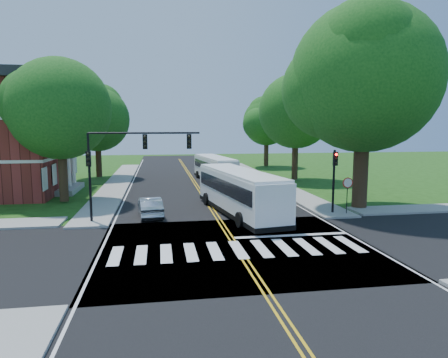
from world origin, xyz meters
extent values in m
plane|color=#1B4411|center=(0.00, 0.00, 0.00)|extent=(140.00, 140.00, 0.00)
cube|color=black|center=(0.00, 18.00, 0.01)|extent=(14.00, 96.00, 0.01)
cube|color=black|center=(0.00, 0.00, 0.01)|extent=(60.00, 12.00, 0.01)
cube|color=gold|center=(0.00, 22.00, 0.01)|extent=(0.36, 70.00, 0.01)
cube|color=silver|center=(-6.80, 22.00, 0.01)|extent=(0.12, 70.00, 0.01)
cube|color=silver|center=(6.80, 22.00, 0.01)|extent=(0.12, 70.00, 0.01)
cube|color=silver|center=(0.00, -0.50, 0.02)|extent=(12.60, 3.00, 0.01)
cube|color=silver|center=(3.50, 1.60, 0.02)|extent=(6.60, 0.40, 0.01)
cube|color=gray|center=(-8.30, 25.00, 0.07)|extent=(2.60, 40.00, 0.15)
cube|color=gray|center=(8.30, 25.00, 0.07)|extent=(2.60, 40.00, 0.15)
cylinder|color=#301C13|center=(11.00, 8.00, 3.15)|extent=(1.10, 1.10, 6.00)
sphere|color=#2D7221|center=(11.00, 8.00, 9.66)|extent=(10.80, 10.80, 10.80)
cylinder|color=#301C13|center=(-11.50, 14.00, 2.55)|extent=(0.70, 0.70, 4.80)
sphere|color=#2D7221|center=(-11.50, 14.00, 7.55)|extent=(8.00, 8.00, 8.00)
cylinder|color=#301C13|center=(-11.00, 30.00, 2.35)|extent=(0.70, 0.70, 4.40)
sphere|color=#2D7221|center=(-11.00, 30.00, 7.02)|extent=(7.60, 7.60, 7.60)
cylinder|color=#301C13|center=(11.50, 24.00, 2.65)|extent=(0.70, 0.70, 5.00)
sphere|color=#2D7221|center=(11.50, 24.00, 7.88)|extent=(8.40, 8.40, 8.40)
cylinder|color=#301C13|center=(12.50, 40.00, 2.35)|extent=(0.70, 0.70, 4.40)
sphere|color=#2D7221|center=(12.50, 40.00, 6.89)|extent=(7.20, 7.20, 7.20)
cube|color=silver|center=(-12.40, 20.00, 4.40)|extent=(1.40, 6.00, 0.45)
cube|color=gray|center=(-12.40, 20.00, 0.25)|extent=(1.80, 6.00, 0.50)
cylinder|color=silver|center=(-12.40, 17.80, 2.10)|extent=(0.50, 0.50, 4.20)
cylinder|color=silver|center=(-12.40, 20.00, 2.10)|extent=(0.50, 0.50, 4.20)
cylinder|color=silver|center=(-12.40, 22.20, 2.10)|extent=(0.50, 0.50, 4.20)
cylinder|color=black|center=(-8.20, 6.50, 2.45)|extent=(0.16, 0.16, 4.60)
cube|color=black|center=(-8.20, 6.35, 4.15)|extent=(0.30, 0.22, 0.95)
sphere|color=black|center=(-8.20, 6.21, 4.45)|extent=(0.18, 0.18, 0.18)
cylinder|color=black|center=(-4.70, 6.50, 5.75)|extent=(7.00, 0.12, 0.12)
cube|color=black|center=(-4.70, 6.35, 5.20)|extent=(0.30, 0.22, 0.95)
cube|color=black|center=(-1.90, 6.35, 5.20)|extent=(0.30, 0.22, 0.95)
cylinder|color=black|center=(8.20, 6.50, 2.35)|extent=(0.16, 0.16, 4.40)
cube|color=black|center=(8.20, 6.35, 3.95)|extent=(0.30, 0.22, 0.95)
sphere|color=#FF0A05|center=(8.20, 6.21, 4.25)|extent=(0.18, 0.18, 0.18)
cylinder|color=black|center=(9.00, 6.00, 1.25)|extent=(0.06, 0.06, 2.20)
cylinder|color=#A50A07|center=(9.00, 5.97, 2.30)|extent=(0.76, 0.04, 0.76)
cube|color=white|center=(1.69, 7.61, 1.56)|extent=(4.37, 12.01, 2.74)
cube|color=black|center=(1.69, 7.61, 2.05)|extent=(4.31, 11.21, 0.95)
cube|color=black|center=(0.75, 13.46, 1.91)|extent=(2.42, 0.49, 1.59)
cube|color=orange|center=(0.75, 13.46, 2.80)|extent=(1.69, 0.37, 0.32)
cube|color=black|center=(1.69, 7.61, 0.34)|extent=(4.44, 12.12, 0.30)
cube|color=white|center=(1.69, 7.61, 2.98)|extent=(4.27, 11.66, 0.22)
cylinder|color=black|center=(2.35, 11.65, 0.49)|extent=(0.47, 1.00, 0.96)
cylinder|color=black|center=(-0.21, 11.24, 0.49)|extent=(0.47, 1.00, 0.96)
cylinder|color=black|center=(3.54, 4.27, 0.49)|extent=(0.47, 1.00, 0.96)
cylinder|color=black|center=(0.98, 3.86, 0.49)|extent=(0.47, 1.00, 0.96)
cube|color=white|center=(2.33, 24.62, 1.41)|extent=(3.63, 10.86, 2.48)
cube|color=black|center=(2.33, 24.62, 1.86)|extent=(3.60, 10.13, 0.86)
cube|color=black|center=(1.65, 29.95, 1.73)|extent=(2.21, 0.38, 1.44)
cube|color=orange|center=(1.65, 29.95, 2.54)|extent=(1.54, 0.29, 0.29)
cube|color=black|center=(2.33, 24.62, 0.31)|extent=(3.69, 10.97, 0.27)
cube|color=white|center=(2.33, 24.62, 2.70)|extent=(3.54, 10.54, 0.20)
cylinder|color=black|center=(3.05, 28.26, 0.45)|extent=(0.40, 0.90, 0.87)
cylinder|color=black|center=(0.72, 27.96, 0.45)|extent=(0.40, 0.90, 0.87)
cylinder|color=black|center=(3.90, 21.54, 0.45)|extent=(0.40, 0.90, 0.87)
cylinder|color=black|center=(1.57, 21.25, 0.45)|extent=(0.40, 0.90, 0.87)
imported|color=#B8BAC0|center=(-4.52, 7.61, 0.70)|extent=(1.90, 4.32, 1.38)
imported|color=#A4A7AB|center=(4.98, 10.00, 0.64)|extent=(3.52, 4.94, 1.25)
imported|color=black|center=(5.12, 20.27, 0.65)|extent=(2.55, 4.66, 1.28)
camera|label=1|loc=(-3.85, -19.55, 6.15)|focal=32.00mm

